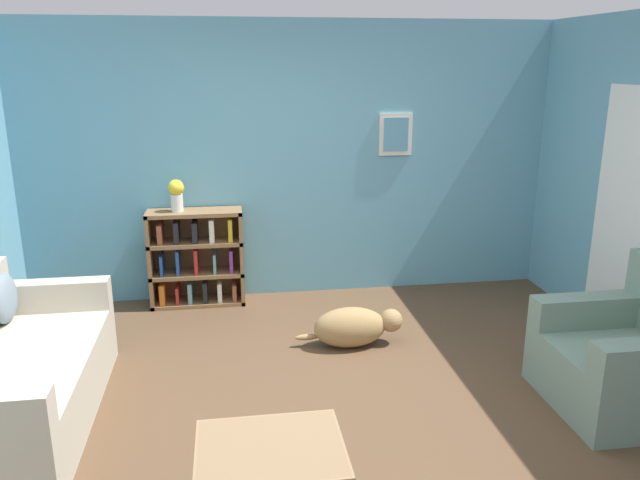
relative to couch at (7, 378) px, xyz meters
name	(u,v)px	position (x,y,z in m)	size (l,w,h in m)	color
ground_plane	(329,408)	(2.02, -0.12, -0.32)	(14.00, 14.00, 0.00)	brown
wall_back	(291,162)	(2.02, 2.13, 0.98)	(5.60, 0.13, 2.60)	#609EB7
couch	(7,378)	(0.00, 0.00, 0.00)	(0.88, 1.83, 0.84)	#B7AD99
bookshelf	(197,258)	(1.10, 1.92, 0.12)	(0.87, 0.30, 0.91)	olive
recliner_chair	(632,358)	(4.01, -0.37, 0.02)	(0.91, 0.93, 0.95)	gray
dog	(354,327)	(2.37, 0.78, -0.15)	(0.88, 0.30, 0.33)	#9E7A4C
vase	(176,194)	(0.95, 1.90, 0.75)	(0.14, 0.14, 0.29)	silver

